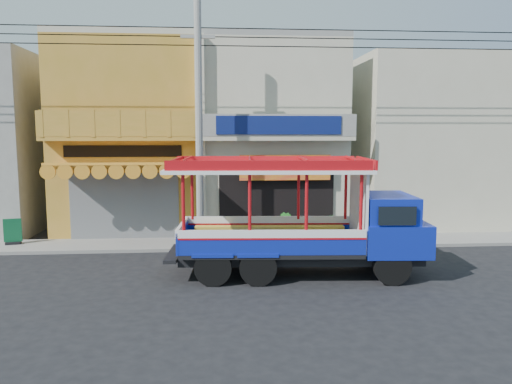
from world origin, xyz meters
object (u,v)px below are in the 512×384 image
(utility_pole, at_px, (203,111))
(potted_plant_c, at_px, (328,226))
(potted_plant_b, at_px, (285,228))
(green_sign, at_px, (13,234))
(songthaew_truck, at_px, (317,219))

(utility_pole, bearing_deg, potted_plant_c, 14.31)
(utility_pole, height_order, potted_plant_b, utility_pole)
(green_sign, xyz_separation_m, potted_plant_c, (12.03, 0.33, 0.04))
(songthaew_truck, relative_size, green_sign, 7.98)
(songthaew_truck, height_order, potted_plant_b, songthaew_truck)
(songthaew_truck, distance_m, green_sign, 11.55)
(green_sign, height_order, potted_plant_c, green_sign)
(potted_plant_c, bearing_deg, potted_plant_b, -67.15)
(songthaew_truck, xyz_separation_m, potted_plant_b, (-0.42, 3.94, -1.02))
(potted_plant_b, bearing_deg, utility_pole, 66.27)
(songthaew_truck, height_order, potted_plant_c, songthaew_truck)
(green_sign, bearing_deg, potted_plant_c, 1.57)
(green_sign, bearing_deg, potted_plant_b, -2.87)
(potted_plant_b, bearing_deg, green_sign, 55.75)
(songthaew_truck, relative_size, potted_plant_c, 8.62)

